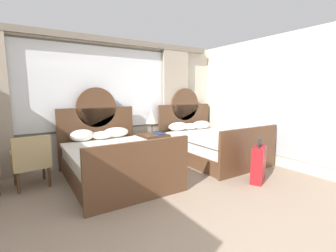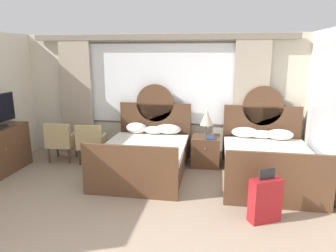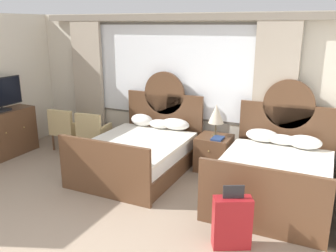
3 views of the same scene
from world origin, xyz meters
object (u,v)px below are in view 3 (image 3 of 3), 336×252
Objects in this scene: bed_near_window at (140,152)px; armchair_by_window_left at (93,131)px; suitcase_on_floor at (232,222)px; table_lamp_on_nightstand at (216,114)px; tv_flatscreen at (0,94)px; armchair_by_window_centre at (65,127)px; nightstand_between_beds at (214,153)px; bed_near_mirror at (275,175)px; book_on_nightstand at (218,138)px.

armchair_by_window_left is (-1.26, 0.33, 0.13)m from bed_near_window.
bed_near_window is 1.31m from armchair_by_window_left.
table_lamp_on_nightstand is at bearing 112.81° from suitcase_on_floor.
armchair_by_window_centre is (0.78, 0.81, -0.75)m from tv_flatscreen.
bed_near_window reaches higher than suitcase_on_floor.
table_lamp_on_nightstand is at bearing 8.01° from armchair_by_window_left.
tv_flatscreen is 4.97m from suitcase_on_floor.
table_lamp_on_nightstand is 2.48m from armchair_by_window_left.
nightstand_between_beds is at bearing 6.78° from armchair_by_window_left.
table_lamp_on_nightstand is (1.14, 0.67, 0.65)m from bed_near_window.
suitcase_on_floor is at bearing -66.70° from nightstand_between_beds.
armchair_by_window_centre is at bearing 170.32° from bed_near_window.
bed_near_mirror is 1.51m from suitcase_on_floor.
table_lamp_on_nightstand is at bearing 90.54° from nightstand_between_beds.
bed_near_window reaches higher than armchair_by_window_left.
bed_near_window is at bearing -14.78° from armchair_by_window_left.
bed_near_mirror is 1.30m from nightstand_between_beds.
armchair_by_window_centre is (-0.69, -0.00, 0.00)m from armchair_by_window_left.
armchair_by_window_centre is (-4.23, 0.33, 0.12)m from bed_near_mirror.
nightstand_between_beds is (-1.14, 0.61, -0.05)m from bed_near_mirror.
bed_near_mirror reaches higher than table_lamp_on_nightstand.
bed_near_window is at bearing -179.90° from bed_near_mirror.
bed_near_window is at bearing 9.86° from tv_flatscreen.
suitcase_on_floor is (0.91, -2.10, 0.01)m from nightstand_between_beds.
suitcase_on_floor is (3.99, -1.82, -0.16)m from armchair_by_window_centre.
armchair_by_window_centre is at bearing -176.93° from book_on_nightstand.
tv_flatscreen is at bearing -174.55° from bed_near_mirror.
book_on_nightstand is (0.09, -0.17, -0.38)m from table_lamp_on_nightstand.
armchair_by_window_left is (1.47, 0.81, -0.75)m from tv_flatscreen.
bed_near_mirror is 1.19m from book_on_nightstand.
tv_flatscreen reaches higher than table_lamp_on_nightstand.
bed_near_mirror is at bearing 81.04° from suitcase_on_floor.
armchair_by_window_left is at bearing 151.18° from suitcase_on_floor.
tv_flatscreen reaches higher than armchair_by_window_centre.
tv_flatscreen reaches higher than book_on_nightstand.
bed_near_window is at bearing 144.01° from suitcase_on_floor.
bed_near_mirror reaches higher than nightstand_between_beds.
armchair_by_window_centre is at bearing 155.51° from suitcase_on_floor.
nightstand_between_beds is 2.29m from suitcase_on_floor.
bed_near_window is 2.73× the size of suitcase_on_floor.
bed_near_mirror is at bearing -25.48° from book_on_nightstand.
bed_near_mirror is 4.24m from armchair_by_window_centre.
bed_near_mirror reaches higher than book_on_nightstand.
bed_near_window is at bearing -151.58° from nightstand_between_beds.
book_on_nightstand reaches higher than nightstand_between_beds.
armchair_by_window_centre is (-1.95, 0.33, 0.13)m from bed_near_window.
tv_flatscreen is 1.35m from armchair_by_window_centre.
armchair_by_window_centre is at bearing 45.85° from tv_flatscreen.
armchair_by_window_left is at bearing 28.74° from tv_flatscreen.
suitcase_on_floor is at bearing -28.82° from armchair_by_window_left.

